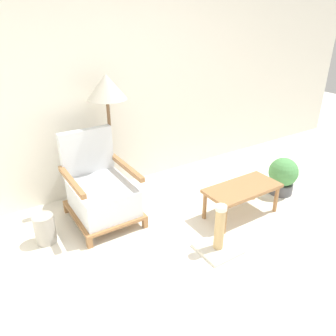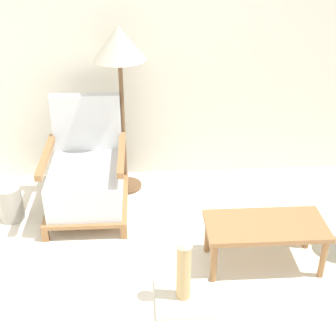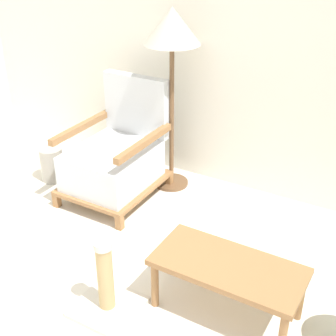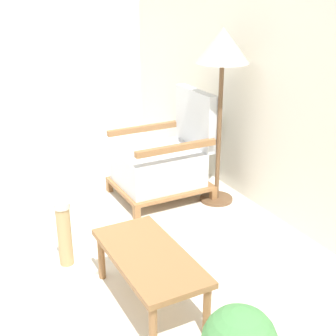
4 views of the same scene
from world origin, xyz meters
name	(u,v)px [view 1 (image 1 of 4)]	position (x,y,z in m)	size (l,w,h in m)	color
ground_plane	(260,293)	(0.00, 0.00, 0.00)	(14.00, 14.00, 0.00)	silver
wall_back	(124,76)	(0.00, 2.32, 1.35)	(8.00, 0.06, 2.70)	silver
armchair	(101,191)	(-0.64, 1.67, 0.33)	(0.65, 0.77, 0.92)	olive
floor_lamp	(107,93)	(-0.34, 2.03, 1.25)	(0.42, 0.42, 1.45)	brown
coffee_table	(242,191)	(0.65, 0.91, 0.30)	(0.83, 0.40, 0.35)	olive
vase	(45,229)	(-1.26, 1.58, 0.15)	(0.20, 0.20, 0.29)	#9E998E
potted_plant	(283,175)	(1.41, 1.00, 0.24)	(0.35, 0.35, 0.46)	#4C4C51
scratching_post	(219,238)	(0.05, 0.59, 0.14)	(0.36, 0.36, 0.48)	beige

